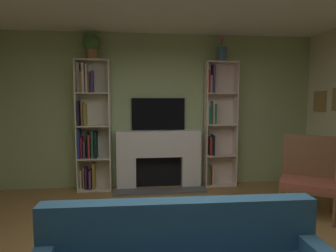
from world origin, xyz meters
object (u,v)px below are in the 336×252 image
Objects in this scene: armchair at (308,175)px; vase_with_flowers at (222,53)px; fireplace at (159,157)px; bookshelf_left at (91,127)px; bookshelf_right at (216,125)px; tv at (158,114)px; potted_plant at (92,45)px; coffee_table at (172,240)px.

vase_with_flowers is at bearing 120.84° from armchair.
fireplace is at bearing 179.08° from vase_with_flowers.
bookshelf_right is (2.26, 0.02, 0.01)m from bookshelf_left.
bookshelf_right reaches higher than armchair.
armchair is at bearing -37.65° from tv.
tv is 2.12× the size of vase_with_flowers.
tv is 0.42× the size of bookshelf_right.
bookshelf_left is at bearing 146.95° from potted_plant.
tv is 2.23× the size of potted_plant.
bookshelf_left and bookshelf_right have the same top height.
vase_with_flowers is 0.56× the size of coffee_table.
bookshelf_left is 2.67m from vase_with_flowers.
bookshelf_left reaches higher than fireplace.
fireplace is 1.67× the size of tv.
potted_plant is at bearing -179.99° from vase_with_flowers.
fireplace is 2.18m from vase_with_flowers.
fireplace is at bearing 144.25° from armchair.
vase_with_flowers is at bearing -41.96° from bookshelf_right.
vase_with_flowers is (1.13, -0.12, 1.08)m from tv.
bookshelf_right is at bearing -3.33° from tv.
bookshelf_right is at bearing 1.51° from potted_plant.
armchair reaches higher than coffee_table.
fireplace is at bearing -1.02° from bookshelf_left.
fireplace is 3.71× the size of potted_plant.
potted_plant is at bearing -173.95° from tv.
tv is at bearing 142.35° from armchair.
armchair reaches higher than fireplace.
fireplace is at bearing 88.17° from coffee_table.
potted_plant reaches higher than tv.
bookshelf_right is 2.80× the size of coffee_table.
bookshelf_right is at bearing 0.45° from bookshelf_left.
vase_with_flowers is (0.06, -0.06, 1.29)m from bookshelf_right.
armchair is (3.16, -1.44, -0.57)m from bookshelf_left.
bookshelf_right is 2.61m from potted_plant.
bookshelf_left is 2.09× the size of armchair.
tv is 1.57m from vase_with_flowers.
bookshelf_right is at bearing 66.25° from coffee_table.
tv reaches higher than fireplace.
bookshelf_left reaches higher than armchair.
vase_with_flowers is at bearing -0.98° from bookshelf_left.
coffee_table is (-1.21, -2.56, -2.10)m from vase_with_flowers.
coffee_table is at bearing -150.51° from armchair.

